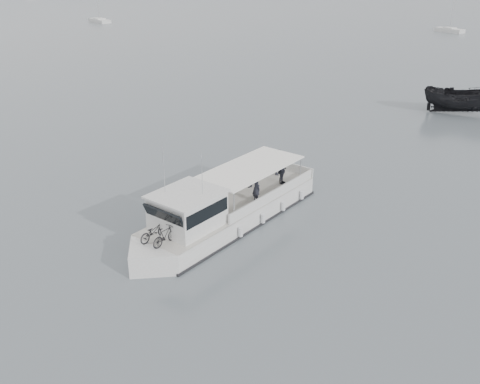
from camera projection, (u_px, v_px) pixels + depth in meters
ground at (239, 222)px, 29.18m from camera, size 1400.00×1400.00×0.00m
tour_boat at (219, 213)px, 28.14m from camera, size 13.19×6.41×5.56m
dark_motorboat at (461, 100)px, 48.57m from camera, size 6.15×6.65×2.55m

